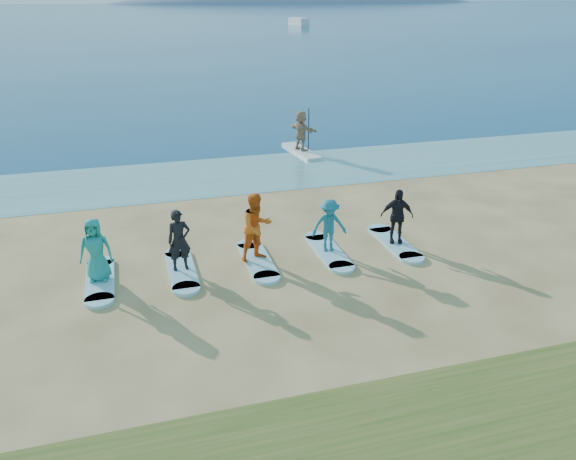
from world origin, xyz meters
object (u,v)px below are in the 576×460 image
object	(u,v)px
student_2	(257,227)
paddleboarder	(301,131)
surfboard_4	(395,243)
student_3	(329,225)
paddleboard	(301,151)
surfboard_0	(100,281)
surfboard_1	(182,270)
boat_offshore_b	(299,25)
student_0	(96,250)
surfboard_2	(258,260)
surfboard_3	(328,251)
student_1	(179,240)
student_4	(397,216)

from	to	relation	value
student_2	paddleboarder	bearing A→B (deg)	46.53
surfboard_4	student_3	bearing A→B (deg)	180.00
paddleboard	surfboard_0	bearing A→B (deg)	-136.06
surfboard_1	surfboard_0	bearing A→B (deg)	180.00
surfboard_4	paddleboarder	bearing A→B (deg)	87.86
boat_offshore_b	student_2	bearing A→B (deg)	-118.80
paddleboarder	student_0	distance (m)	13.50
surfboard_1	boat_offshore_b	bearing A→B (deg)	71.14
surfboard_1	student_2	world-z (taller)	student_2
student_0	surfboard_4	world-z (taller)	student_0
paddleboarder	student_0	world-z (taller)	paddleboarder
student_3	student_0	bearing A→B (deg)	-175.42
surfboard_2	surfboard_1	bearing A→B (deg)	180.00
paddleboarder	surfboard_2	distance (m)	11.35
surfboard_3	surfboard_0	bearing A→B (deg)	180.00
student_3	surfboard_4	size ratio (longest dim) A/B	0.69
student_0	student_1	world-z (taller)	student_0
surfboard_4	surfboard_3	bearing A→B (deg)	180.00
surfboard_2	student_4	distance (m)	4.21
paddleboarder	surfboard_3	bearing A→B (deg)	142.56
surfboard_1	surfboard_2	size ratio (longest dim) A/B	1.00
student_0	paddleboard	bearing A→B (deg)	58.79
surfboard_0	student_3	bearing A→B (deg)	0.00
surfboard_2	student_2	distance (m)	0.99
paddleboard	student_2	xyz separation A→B (m)	(-4.51, -10.37, 0.97)
student_1	surfboard_0	bearing A→B (deg)	174.89
boat_offshore_b	student_4	bearing A→B (deg)	-116.70
boat_offshore_b	surfboard_4	bearing A→B (deg)	-116.70
paddleboard	boat_offshore_b	distance (m)	97.10
paddleboarder	surfboard_1	xyz separation A→B (m)	(-6.57, -10.37, -0.96)
paddleboarder	student_3	size ratio (longest dim) A/B	1.17
student_1	student_3	xyz separation A→B (m)	(4.12, 0.00, -0.06)
student_1	surfboard_3	size ratio (longest dim) A/B	0.75
student_2	surfboard_0	bearing A→B (deg)	160.04
surfboard_0	surfboard_4	world-z (taller)	same
boat_offshore_b	surfboard_3	distance (m)	107.73
boat_offshore_b	surfboard_0	xyz separation A→B (m)	(-37.30, -103.14, 0.04)
surfboard_1	student_2	distance (m)	2.29
boat_offshore_b	surfboard_3	size ratio (longest dim) A/B	2.56
student_3	surfboard_4	world-z (taller)	student_3
student_2	surfboard_4	xyz separation A→B (m)	(4.12, 0.00, -0.99)
boat_offshore_b	surfboard_0	distance (m)	109.68
student_1	surfboard_4	xyz separation A→B (m)	(6.18, 0.00, -0.87)
surfboard_2	surfboard_3	xyz separation A→B (m)	(2.06, 0.00, 0.00)
paddleboarder	surfboard_4	distance (m)	10.42
surfboard_3	student_4	bearing A→B (deg)	0.00
surfboard_3	student_4	distance (m)	2.23
paddleboard	surfboard_1	world-z (taller)	paddleboard
surfboard_2	surfboard_3	world-z (taller)	same
student_2	surfboard_4	size ratio (longest dim) A/B	0.86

